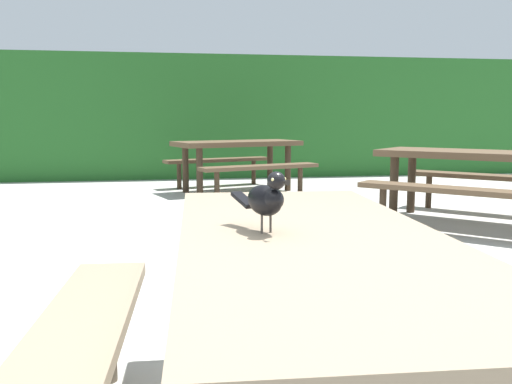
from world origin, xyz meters
TOP-DOWN VIEW (x-y plane):
  - hedge_wall at (0.00, 9.19)m, footprint 28.00×1.71m
  - picnic_table_foreground at (0.12, 0.13)m, footprint 1.78×1.84m
  - bird_grackle at (-0.01, 0.14)m, footprint 0.14×0.27m
  - picnic_table_mid_left at (0.76, 6.57)m, footprint 2.16×2.14m
  - picnic_table_mid_right at (2.78, 3.77)m, footprint 2.40×2.40m

SIDE VIEW (x-z plane):
  - picnic_table_foreground at x=0.12m, z-range 0.19..0.93m
  - picnic_table_mid_left at x=0.76m, z-range 0.19..0.93m
  - picnic_table_mid_right at x=2.78m, z-range 0.19..0.93m
  - bird_grackle at x=-0.01m, z-range 0.75..0.94m
  - hedge_wall at x=0.00m, z-range 0.00..2.17m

